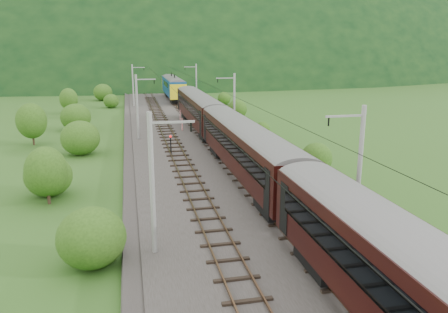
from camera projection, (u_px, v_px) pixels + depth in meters
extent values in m
plane|color=#33571B|center=(260.00, 246.00, 26.13)|extent=(600.00, 600.00, 0.00)
cube|color=#38332D|center=(224.00, 191.00, 35.56)|extent=(14.00, 220.00, 0.30)
cube|color=brown|center=(186.00, 190.00, 34.83)|extent=(0.08, 220.00, 0.15)
cube|color=brown|center=(204.00, 189.00, 35.13)|extent=(0.08, 220.00, 0.15)
cube|color=black|center=(195.00, 191.00, 35.01)|extent=(2.40, 220.00, 0.12)
cube|color=brown|center=(244.00, 186.00, 35.82)|extent=(0.08, 220.00, 0.15)
cube|color=brown|center=(261.00, 185.00, 36.12)|extent=(0.08, 220.00, 0.15)
cube|color=black|center=(252.00, 187.00, 36.01)|extent=(2.40, 220.00, 0.12)
cylinder|color=gray|center=(152.00, 185.00, 23.79)|extent=(0.28, 0.28, 8.00)
cube|color=gray|center=(172.00, 122.00, 23.20)|extent=(2.40, 0.12, 0.12)
cylinder|color=black|center=(191.00, 127.00, 23.48)|extent=(0.10, 0.10, 0.50)
cylinder|color=gray|center=(137.00, 107.00, 54.09)|extent=(0.28, 0.28, 8.00)
cube|color=gray|center=(146.00, 79.00, 53.51)|extent=(2.40, 0.12, 0.12)
cylinder|color=black|center=(154.00, 82.00, 53.79)|extent=(0.10, 0.10, 0.50)
cylinder|color=gray|center=(133.00, 85.00, 84.40)|extent=(0.28, 0.28, 8.00)
cube|color=gray|center=(138.00, 67.00, 83.81)|extent=(2.40, 0.12, 0.12)
cylinder|color=black|center=(144.00, 69.00, 84.09)|extent=(0.10, 0.10, 0.50)
cylinder|color=gray|center=(131.00, 75.00, 114.70)|extent=(0.28, 0.28, 8.00)
cube|color=gray|center=(135.00, 62.00, 114.12)|extent=(2.40, 0.12, 0.12)
cylinder|color=black|center=(139.00, 63.00, 114.40)|extent=(0.10, 0.10, 0.50)
cylinder|color=gray|center=(130.00, 69.00, 145.01)|extent=(0.28, 0.28, 8.00)
cube|color=gray|center=(133.00, 59.00, 144.42)|extent=(2.40, 0.12, 0.12)
cylinder|color=black|center=(136.00, 60.00, 144.70)|extent=(0.10, 0.10, 0.50)
cylinder|color=gray|center=(359.00, 171.00, 26.36)|extent=(0.28, 0.28, 8.00)
cube|color=gray|center=(345.00, 116.00, 25.28)|extent=(2.40, 0.12, 0.12)
cylinder|color=black|center=(329.00, 122.00, 25.14)|extent=(0.10, 0.10, 0.50)
cylinder|color=gray|center=(234.00, 104.00, 56.66)|extent=(0.28, 0.28, 8.00)
cube|color=gray|center=(225.00, 78.00, 55.58)|extent=(2.40, 0.12, 0.12)
cylinder|color=black|center=(218.00, 81.00, 55.45)|extent=(0.10, 0.10, 0.50)
cylinder|color=gray|center=(196.00, 84.00, 86.97)|extent=(0.28, 0.28, 8.00)
cube|color=gray|center=(190.00, 67.00, 85.89)|extent=(2.40, 0.12, 0.12)
cylinder|color=black|center=(185.00, 69.00, 85.75)|extent=(0.10, 0.10, 0.50)
cylinder|color=gray|center=(178.00, 74.00, 117.27)|extent=(0.28, 0.28, 8.00)
cube|color=gray|center=(173.00, 62.00, 116.19)|extent=(2.40, 0.12, 0.12)
cylinder|color=black|center=(170.00, 63.00, 116.06)|extent=(0.10, 0.10, 0.50)
cylinder|color=gray|center=(167.00, 69.00, 147.58)|extent=(0.28, 0.28, 8.00)
cube|color=gray|center=(163.00, 58.00, 146.50)|extent=(2.40, 0.12, 0.12)
cylinder|color=black|center=(160.00, 59.00, 146.36)|extent=(0.10, 0.10, 0.50)
cylinder|color=black|center=(193.00, 107.00, 33.36)|extent=(0.03, 198.00, 0.03)
cylinder|color=black|center=(254.00, 105.00, 34.35)|extent=(0.03, 198.00, 0.03)
ellipsoid|color=black|center=(138.00, 66.00, 272.36)|extent=(504.00, 360.00, 244.00)
cube|color=black|center=(329.00, 258.00, 22.37)|extent=(2.44, 3.55, 1.00)
cube|color=black|center=(246.00, 147.00, 37.45)|extent=(3.22, 24.40, 3.33)
cylinder|color=slate|center=(246.00, 130.00, 37.08)|extent=(3.22, 24.28, 3.22)
cube|color=black|center=(227.00, 143.00, 37.01)|extent=(0.05, 21.48, 1.28)
cube|color=black|center=(264.00, 142.00, 37.69)|extent=(0.05, 21.48, 1.28)
cube|color=black|center=(278.00, 205.00, 29.89)|extent=(2.44, 3.55, 1.00)
cube|color=black|center=(224.00, 149.00, 46.06)|extent=(2.44, 3.55, 1.00)
cube|color=black|center=(199.00, 108.00, 61.14)|extent=(3.22, 24.40, 3.33)
cylinder|color=slate|center=(199.00, 97.00, 60.78)|extent=(3.22, 24.28, 3.22)
cube|color=black|center=(187.00, 106.00, 60.71)|extent=(0.05, 21.48, 1.28)
cube|color=black|center=(210.00, 105.00, 61.38)|extent=(0.05, 21.48, 1.28)
cube|color=black|center=(210.00, 135.00, 53.58)|extent=(2.44, 3.55, 1.00)
cube|color=black|center=(191.00, 114.00, 69.76)|extent=(2.44, 3.55, 1.00)
cube|color=navy|center=(173.00, 86.00, 94.29)|extent=(3.22, 19.97, 3.33)
cylinder|color=slate|center=(173.00, 79.00, 93.93)|extent=(3.22, 19.87, 3.22)
cube|color=black|center=(166.00, 85.00, 93.86)|extent=(0.05, 17.57, 1.28)
cube|color=black|center=(181.00, 84.00, 94.53)|extent=(0.05, 17.57, 1.28)
cube|color=black|center=(177.00, 100.00, 88.21)|extent=(2.44, 3.55, 1.00)
cube|color=black|center=(170.00, 93.00, 101.44)|extent=(2.44, 3.55, 1.00)
cube|color=yellow|center=(169.00, 84.00, 103.61)|extent=(3.28, 0.50, 3.00)
cube|color=yellow|center=(178.00, 92.00, 85.08)|extent=(3.28, 0.50, 3.00)
cube|color=black|center=(171.00, 75.00, 96.58)|extent=(0.08, 1.60, 1.00)
cylinder|color=red|center=(182.00, 124.00, 60.47)|extent=(0.18, 0.18, 1.66)
cylinder|color=red|center=(180.00, 115.00, 69.00)|extent=(0.17, 0.17, 1.55)
cylinder|color=black|center=(171.00, 146.00, 46.88)|extent=(0.13, 0.13, 1.92)
sphere|color=red|center=(170.00, 136.00, 46.63)|extent=(0.23, 0.23, 0.23)
ellipsoid|color=#284B14|center=(92.00, 238.00, 23.37)|extent=(3.70, 3.70, 3.33)
ellipsoid|color=#284B14|center=(48.00, 176.00, 34.53)|extent=(3.71, 3.71, 3.34)
ellipsoid|color=#284B14|center=(80.00, 138.00, 47.71)|extent=(4.21, 4.21, 3.79)
ellipsoid|color=#284B14|center=(76.00, 117.00, 61.76)|extent=(4.22, 4.22, 3.80)
ellipsoid|color=#284B14|center=(79.00, 111.00, 72.27)|extent=(2.67, 2.67, 2.40)
ellipsoid|color=#284B14|center=(111.00, 101.00, 84.67)|extent=(2.98, 2.98, 2.68)
ellipsoid|color=#284B14|center=(103.00, 92.00, 95.98)|extent=(4.08, 4.08, 3.67)
ellipsoid|color=#284B14|center=(102.00, 88.00, 108.57)|extent=(3.58, 3.58, 3.22)
cylinder|color=black|center=(48.00, 189.00, 32.84)|extent=(0.24, 0.24, 2.42)
ellipsoid|color=#284B14|center=(46.00, 171.00, 32.50)|extent=(3.12, 3.12, 3.74)
cylinder|color=black|center=(33.00, 134.00, 52.61)|extent=(0.24, 0.24, 2.78)
ellipsoid|color=#284B14|center=(31.00, 121.00, 52.22)|extent=(3.57, 3.57, 4.29)
cylinder|color=black|center=(69.00, 107.00, 77.13)|extent=(0.24, 0.24, 2.46)
ellipsoid|color=#284B14|center=(69.00, 99.00, 76.78)|extent=(3.16, 3.16, 3.79)
ellipsoid|color=#284B14|center=(316.00, 160.00, 40.82)|extent=(2.95, 2.95, 2.65)
ellipsoid|color=#284B14|center=(262.00, 130.00, 57.59)|extent=(1.99, 1.99, 1.79)
ellipsoid|color=#284B14|center=(237.00, 110.00, 71.78)|extent=(3.21, 3.21, 2.89)
ellipsoid|color=#284B14|center=(224.00, 99.00, 89.07)|extent=(2.65, 2.65, 2.39)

